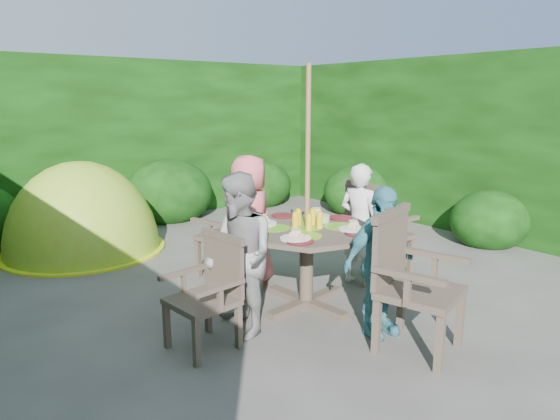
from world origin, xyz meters
TOP-DOWN VIEW (x-y plane):
  - ground at (0.00, 0.00)m, footprint 60.00×60.00m
  - hedge_enclosure at (0.00, 1.33)m, footprint 9.00×9.00m
  - patio_table at (0.08, -0.66)m, footprint 1.45×1.45m
  - parasol_pole at (0.08, -0.66)m, footprint 0.05×0.05m
  - garden_chair_right at (1.16, -0.52)m, footprint 0.55×0.61m
  - garden_chair_left at (-1.02, -0.78)m, footprint 0.51×0.56m
  - garden_chair_back at (-0.03, 0.43)m, footprint 0.71×0.67m
  - garden_chair_front at (0.19, -1.74)m, footprint 0.75×0.71m
  - child_right at (0.87, -0.57)m, footprint 0.39×0.52m
  - child_left at (-0.72, -0.75)m, footprint 0.62×0.73m
  - child_back at (-0.01, 0.14)m, footprint 0.76×0.61m
  - child_front at (0.17, -1.45)m, footprint 0.75×0.36m
  - dome_tent at (-1.04, 2.39)m, footprint 2.41×2.41m

SIDE VIEW (x-z plane):
  - ground at x=0.00m, z-range 0.00..0.00m
  - dome_tent at x=-1.04m, z-range -1.15..1.15m
  - garden_chair_left at x=-1.02m, z-range 0.03..0.88m
  - garden_chair_back at x=-0.03m, z-range 0.03..1.01m
  - garden_chair_right at x=1.16m, z-range 0.03..1.05m
  - garden_chair_front at x=0.19m, z-range 0.04..1.07m
  - child_front at x=0.17m, z-range 0.00..1.24m
  - child_right at x=0.87m, z-range 0.00..1.27m
  - patio_table at x=0.08m, z-range 0.18..1.10m
  - child_left at x=-0.72m, z-range 0.00..1.34m
  - child_back at x=-0.01m, z-range 0.00..1.36m
  - parasol_pole at x=0.08m, z-range 0.00..2.20m
  - hedge_enclosure at x=0.00m, z-range 0.00..2.50m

